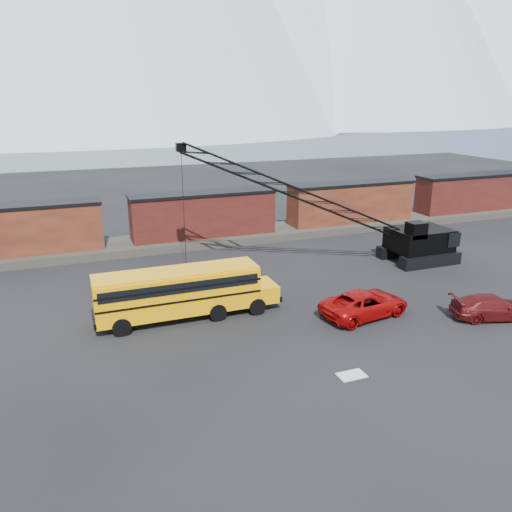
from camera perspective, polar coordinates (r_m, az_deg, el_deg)
The scene contains 11 objects.
ground at distance 28.80m, azimuth 5.82°, elevation -9.76°, with size 160.00×160.00×0.00m, color black.
gravel_berm at distance 48.01m, azimuth -5.95°, elevation 1.99°, with size 120.00×5.00×0.70m, color #423D36.
boxcar_west_near at distance 46.13m, azimuth -25.61°, elevation 2.78°, with size 13.70×3.10×4.17m.
boxcar_mid at distance 47.42m, azimuth -6.04°, elevation 4.79°, with size 13.70×3.10×4.17m.
boxcar_east_near at distance 53.68m, azimuth 10.77°, elevation 6.08°, with size 13.70×3.10×4.17m.
boxcar_east_far at distance 63.45m, azimuth 23.30°, elevation 6.71°, with size 13.70×3.10×4.17m.
snow_patch at distance 25.99m, azimuth 10.88°, elevation -13.23°, with size 1.40×0.90×0.02m, color silver.
school_bus at distance 31.23m, azimuth -8.32°, elevation -4.00°, with size 11.65×2.65×3.19m.
red_pickup at distance 32.32m, azimuth 12.32°, elevation -5.34°, with size 2.72×5.90×1.64m, color #9C0707.
maroon_suv at distance 34.60m, azimuth 25.43°, elevation -5.28°, with size 2.09×5.13×1.49m, color #510E10.
crawler_crane at distance 39.21m, azimuth 5.79°, elevation 6.73°, with size 22.50×5.83×10.33m.
Camera 1 is at (-11.77, -22.74, 13.19)m, focal length 35.00 mm.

